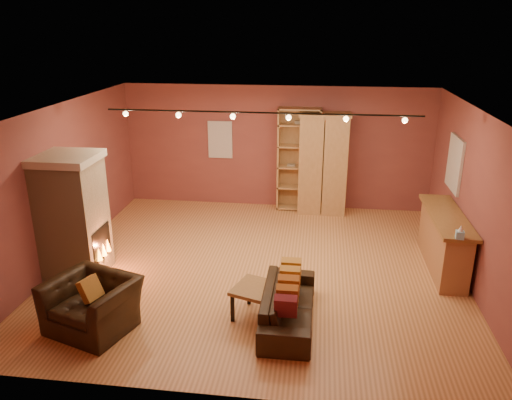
# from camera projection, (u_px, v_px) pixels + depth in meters

# --- Properties ---
(floor) EXTENTS (7.00, 7.00, 0.00)m
(floor) POSITION_uv_depth(u_px,v_px,m) (259.00, 268.00, 8.85)
(floor) COLOR #AC6F3D
(floor) RESTS_ON ground
(ceiling) EXTENTS (7.00, 7.00, 0.00)m
(ceiling) POSITION_uv_depth(u_px,v_px,m) (259.00, 110.00, 7.91)
(ceiling) COLOR brown
(ceiling) RESTS_ON back_wall
(back_wall) EXTENTS (7.00, 0.02, 2.80)m
(back_wall) POSITION_uv_depth(u_px,v_px,m) (276.00, 148.00, 11.42)
(back_wall) COLOR brown
(back_wall) RESTS_ON floor
(left_wall) EXTENTS (0.02, 6.50, 2.80)m
(left_wall) POSITION_uv_depth(u_px,v_px,m) (62.00, 185.00, 8.80)
(left_wall) COLOR brown
(left_wall) RESTS_ON floor
(right_wall) EXTENTS (0.02, 6.50, 2.80)m
(right_wall) POSITION_uv_depth(u_px,v_px,m) (476.00, 202.00, 7.96)
(right_wall) COLOR brown
(right_wall) RESTS_ON floor
(fireplace) EXTENTS (1.01, 0.98, 2.12)m
(fireplace) POSITION_uv_depth(u_px,v_px,m) (73.00, 216.00, 8.30)
(fireplace) COLOR #C3B287
(fireplace) RESTS_ON floor
(back_window) EXTENTS (0.56, 0.04, 0.86)m
(back_window) POSITION_uv_depth(u_px,v_px,m) (220.00, 140.00, 11.50)
(back_window) COLOR beige
(back_window) RESTS_ON back_wall
(bookcase) EXTENTS (0.96, 0.37, 2.35)m
(bookcase) POSITION_uv_depth(u_px,v_px,m) (299.00, 158.00, 11.31)
(bookcase) COLOR tan
(bookcase) RESTS_ON floor
(armoire) EXTENTS (1.12, 0.64, 2.27)m
(armoire) POSITION_uv_depth(u_px,v_px,m) (323.00, 163.00, 11.11)
(armoire) COLOR tan
(armoire) RESTS_ON floor
(bar_counter) EXTENTS (0.57, 2.11, 1.01)m
(bar_counter) POSITION_uv_depth(u_px,v_px,m) (444.00, 241.00, 8.69)
(bar_counter) COLOR #AB784E
(bar_counter) RESTS_ON floor
(tissue_box) EXTENTS (0.13, 0.13, 0.22)m
(tissue_box) POSITION_uv_depth(u_px,v_px,m) (460.00, 233.00, 7.55)
(tissue_box) COLOR #88C3DA
(tissue_box) RESTS_ON bar_counter
(right_window) EXTENTS (0.05, 0.90, 1.00)m
(right_window) POSITION_uv_depth(u_px,v_px,m) (455.00, 164.00, 9.19)
(right_window) COLOR beige
(right_window) RESTS_ON right_wall
(loveseat) EXTENTS (0.54, 1.83, 0.76)m
(loveseat) POSITION_uv_depth(u_px,v_px,m) (288.00, 298.00, 7.15)
(loveseat) COLOR black
(loveseat) RESTS_ON floor
(armchair) EXTENTS (1.32, 1.06, 1.00)m
(armchair) POSITION_uv_depth(u_px,v_px,m) (91.00, 297.00, 6.96)
(armchair) COLOR black
(armchair) RESTS_ON floor
(coffee_table) EXTENTS (0.80, 0.80, 0.48)m
(coffee_table) POSITION_uv_depth(u_px,v_px,m) (257.00, 292.00, 7.26)
(coffee_table) COLOR olive
(coffee_table) RESTS_ON floor
(track_rail) EXTENTS (5.20, 0.09, 0.13)m
(track_rail) POSITION_uv_depth(u_px,v_px,m) (261.00, 115.00, 8.14)
(track_rail) COLOR black
(track_rail) RESTS_ON ceiling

